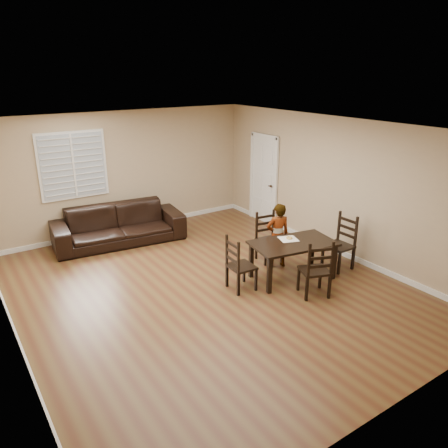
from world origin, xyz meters
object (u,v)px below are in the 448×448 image
Objects in this scene: chair_left at (236,267)px; chair_right at (343,243)px; sofa at (119,225)px; donut at (289,238)px; chair_far at (318,273)px; dining_table at (293,247)px; chair_near at (266,237)px; child at (278,236)px.

chair_right is (2.22, -0.35, 0.04)m from chair_left.
chair_right is at bearing -42.34° from sofa.
chair_far is at bearing -102.56° from donut.
chair_right is at bearing -95.09° from chair_left.
sofa is at bearing 129.87° from dining_table.
chair_near is 0.36× the size of sofa.
sofa is at bearing 138.51° from chair_near.
chair_left is 1.18m from donut.
child is 11.08× the size of donut.
child reaches higher than donut.
chair_near reaches higher than chair_left.
chair_near is 0.96× the size of chair_far.
chair_right is 0.38× the size of sofa.
chair_right is (0.96, -1.10, 0.03)m from chair_near.
sofa reaches higher than dining_table.
dining_table is at bearing -91.89° from chair_near.
child reaches higher than dining_table.
chair_far is at bearing 96.45° from child.
sofa is at bearing -44.95° from chair_far.
chair_near is 0.82m from donut.
donut is at bearing -51.42° from sofa.
chair_far is (-0.16, -0.77, -0.14)m from dining_table.
donut is at bearing -87.16° from chair_left.
chair_left is 0.92× the size of chair_right.
child is at bearing -79.21° from chair_far.
chair_left is at bearing -23.36° from chair_far.
sofa is (-3.04, 3.51, -0.07)m from chair_right.
chair_far reaches higher than sofa.
chair_near is at bearing 90.27° from dining_table.
chair_right reaches higher than chair_far.
chair_right is at bearing -133.09° from chair_far.
chair_far is 1.41m from chair_right.
chair_far is at bearing -92.84° from chair_near.
chair_left is 0.35× the size of sofa.
dining_table is at bearing -95.36° from chair_left.
chair_left reaches higher than dining_table.
chair_right is at bearing -17.21° from donut.
child is 0.46× the size of sofa.
dining_table is 3.86m from sofa.
chair_far reaches higher than chair_near.
chair_right reaches higher than chair_near.
child is (0.09, 0.52, 0.03)m from dining_table.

